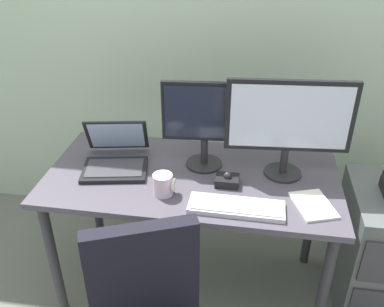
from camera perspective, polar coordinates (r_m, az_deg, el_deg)
ground_plane at (r=2.52m, az=0.00°, el=-17.20°), size 8.00×8.00×0.00m
back_wall at (r=2.44m, az=2.74°, el=19.46°), size 6.00×0.10×2.80m
desk at (r=2.08m, az=0.00°, el=-4.93°), size 1.41×0.70×0.74m
file_cabinet at (r=2.42m, az=24.60°, el=-11.86°), size 0.42×0.53×0.69m
monitor_main at (r=1.95m, az=13.02°, el=4.26°), size 0.58×0.18×0.48m
monitor_side at (r=1.99m, az=1.73°, el=4.70°), size 0.41×0.18×0.44m
keyboard at (r=1.82m, az=6.02°, el=-7.19°), size 0.41×0.14×0.03m
laptop at (r=2.12m, az=-10.31°, el=-0.42°), size 0.37×0.38×0.22m
trackball_mouse at (r=1.96m, az=4.79°, el=-3.61°), size 0.11×0.09×0.07m
coffee_mug at (r=1.88m, az=-3.89°, el=-4.21°), size 0.10×0.09×0.10m
paper_notepad at (r=1.90m, az=16.10°, el=-6.74°), size 0.21×0.25×0.01m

